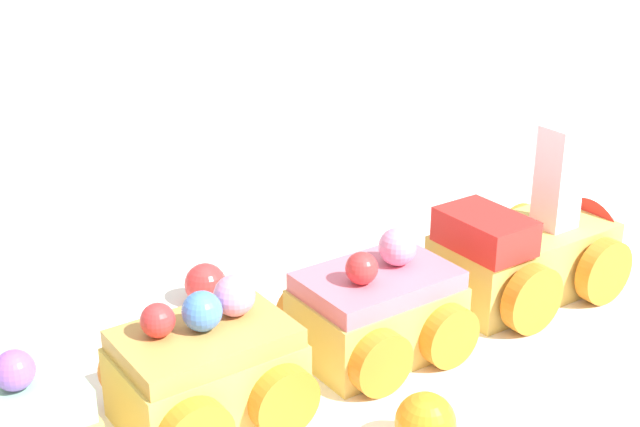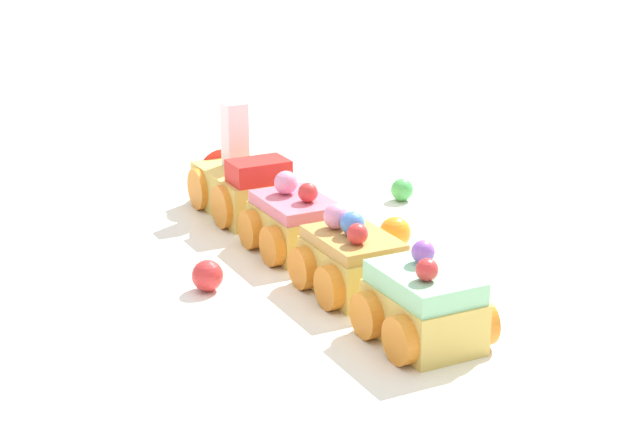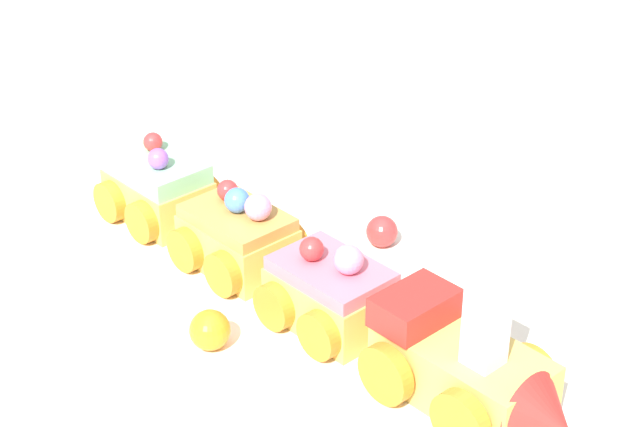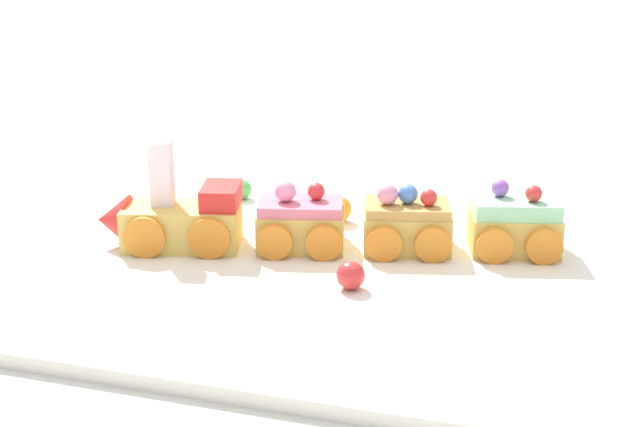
# 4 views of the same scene
# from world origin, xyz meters

# --- Properties ---
(ground_plane) EXTENTS (10.00, 10.00, 0.00)m
(ground_plane) POSITION_xyz_m (0.00, 0.00, 0.00)
(ground_plane) COLOR beige
(display_board) EXTENTS (0.63, 0.47, 0.01)m
(display_board) POSITION_xyz_m (0.00, 0.00, 0.01)
(display_board) COLOR white
(display_board) RESTS_ON ground_plane
(cake_train_locomotive) EXTENTS (0.14, 0.09, 0.10)m
(cake_train_locomotive) POSITION_xyz_m (0.14, -0.00, 0.04)
(cake_train_locomotive) COLOR #E0BC56
(cake_train_locomotive) RESTS_ON display_board
(cake_car_strawberry) EXTENTS (0.09, 0.09, 0.06)m
(cake_car_strawberry) POSITION_xyz_m (0.03, -0.03, 0.03)
(cake_car_strawberry) COLOR #E0BC56
(cake_car_strawberry) RESTS_ON display_board
(cake_car_caramel) EXTENTS (0.09, 0.09, 0.06)m
(cake_car_caramel) POSITION_xyz_m (-0.06, -0.05, 0.04)
(cake_car_caramel) COLOR #E0BC56
(cake_car_caramel) RESTS_ON display_board
(cake_car_mint) EXTENTS (0.09, 0.09, 0.07)m
(cake_car_mint) POSITION_xyz_m (-0.16, -0.08, 0.04)
(cake_car_mint) COLOR #E0BC56
(cake_car_mint) RESTS_ON display_board
(gumball_orange) EXTENTS (0.03, 0.03, 0.03)m
(gumball_orange) POSITION_xyz_m (0.02, -0.11, 0.03)
(gumball_orange) COLOR orange
(gumball_orange) RESTS_ON display_board
(gumball_green) EXTENTS (0.02, 0.02, 0.02)m
(gumball_green) POSITION_xyz_m (0.14, -0.16, 0.02)
(gumball_green) COLOR #4CBC56
(gumball_green) RESTS_ON display_board
(gumball_red) EXTENTS (0.02, 0.02, 0.02)m
(gumball_red) POSITION_xyz_m (-0.04, 0.05, 0.02)
(gumball_red) COLOR red
(gumball_red) RESTS_ON display_board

